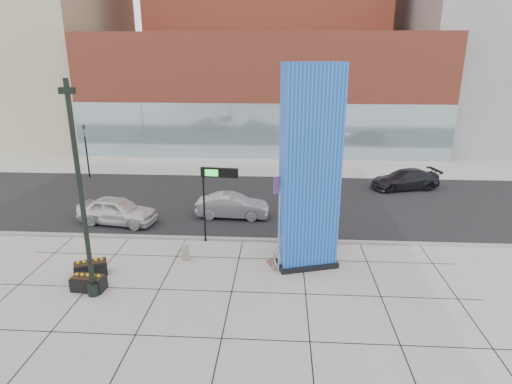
# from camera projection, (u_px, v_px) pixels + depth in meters

# --- Properties ---
(ground) EXTENTS (160.00, 160.00, 0.00)m
(ground) POSITION_uv_depth(u_px,v_px,m) (211.00, 279.00, 18.42)
(ground) COLOR #9E9991
(ground) RESTS_ON ground
(street_asphalt) EXTENTS (80.00, 12.00, 0.02)m
(street_asphalt) POSITION_uv_depth(u_px,v_px,m) (236.00, 202.00, 27.90)
(street_asphalt) COLOR black
(street_asphalt) RESTS_ON ground
(curb_edge) EXTENTS (80.00, 0.30, 0.12)m
(curb_edge) POSITION_uv_depth(u_px,v_px,m) (224.00, 239.00, 22.20)
(curb_edge) COLOR gray
(curb_edge) RESTS_ON ground
(tower_podium) EXTENTS (34.00, 10.00, 11.00)m
(tower_podium) POSITION_uv_depth(u_px,v_px,m) (263.00, 93.00, 42.27)
(tower_podium) COLOR #A74430
(tower_podium) RESTS_ON ground
(tower_glass_front) EXTENTS (34.00, 0.60, 5.00)m
(tower_glass_front) POSITION_uv_depth(u_px,v_px,m) (261.00, 131.00, 38.64)
(tower_glass_front) COLOR #8CA5B2
(tower_glass_front) RESTS_ON ground
(building_grey_parking) EXTENTS (20.00, 18.00, 18.00)m
(building_grey_parking) POSITION_uv_depth(u_px,v_px,m) (505.00, 55.00, 44.47)
(building_grey_parking) COLOR slate
(building_grey_parking) RESTS_ON ground
(blue_pylon) EXTENTS (2.91, 1.90, 8.94)m
(blue_pylon) POSITION_uv_depth(u_px,v_px,m) (310.00, 175.00, 18.21)
(blue_pylon) COLOR #0C4EB6
(blue_pylon) RESTS_ON ground
(lamp_post) EXTENTS (0.54, 0.47, 8.46)m
(lamp_post) POSITION_uv_depth(u_px,v_px,m) (84.00, 214.00, 16.14)
(lamp_post) COLOR black
(lamp_post) RESTS_ON ground
(public_art_sculpture) EXTENTS (2.37, 1.77, 4.83)m
(public_art_sculpture) POSITION_uv_depth(u_px,v_px,m) (292.00, 238.00, 19.36)
(public_art_sculpture) COLOR silver
(public_art_sculpture) RESTS_ON ground
(concrete_bollard) EXTENTS (0.38, 0.38, 0.74)m
(concrete_bollard) POSITION_uv_depth(u_px,v_px,m) (185.00, 252.00, 20.04)
(concrete_bollard) COLOR gray
(concrete_bollard) RESTS_ON ground
(overhead_street_sign) EXTENTS (1.86, 0.35, 3.95)m
(overhead_street_sign) POSITION_uv_depth(u_px,v_px,m) (217.00, 179.00, 20.98)
(overhead_street_sign) COLOR black
(overhead_street_sign) RESTS_ON ground
(round_planter_east) EXTENTS (1.06, 1.06, 2.66)m
(round_planter_east) POSITION_uv_depth(u_px,v_px,m) (314.00, 222.00, 21.18)
(round_planter_east) COLOR #8CBBBD
(round_planter_east) RESTS_ON ground
(round_planter_mid) EXTENTS (0.89, 0.89, 2.23)m
(round_planter_mid) POSITION_uv_depth(u_px,v_px,m) (323.00, 226.00, 21.21)
(round_planter_mid) COLOR #8CBBBD
(round_planter_mid) RESTS_ON ground
(round_planter_west) EXTENTS (1.05, 1.05, 2.63)m
(round_planter_west) POSITION_uv_depth(u_px,v_px,m) (298.00, 225.00, 20.96)
(round_planter_west) COLOR #8CBBBD
(round_planter_west) RESTS_ON ground
(box_planter_north) EXTENTS (1.51, 1.18, 0.74)m
(box_planter_north) POSITION_uv_depth(u_px,v_px,m) (91.00, 268.00, 18.64)
(box_planter_north) COLOR black
(box_planter_north) RESTS_ON ground
(box_planter_south) EXTENTS (1.39, 0.79, 0.73)m
(box_planter_south) POSITION_uv_depth(u_px,v_px,m) (89.00, 282.00, 17.46)
(box_planter_south) COLOR black
(box_planter_south) RESTS_ON ground
(car_white_west) EXTENTS (4.71, 2.52, 1.52)m
(car_white_west) POSITION_uv_depth(u_px,v_px,m) (117.00, 211.00, 24.15)
(car_white_west) COLOR silver
(car_white_west) RESTS_ON ground
(car_silver_mid) EXTENTS (4.23, 1.61, 1.38)m
(car_silver_mid) POSITION_uv_depth(u_px,v_px,m) (233.00, 206.00, 25.09)
(car_silver_mid) COLOR #929498
(car_silver_mid) RESTS_ON ground
(car_dark_east) EXTENTS (5.12, 3.05, 1.39)m
(car_dark_east) POSITION_uv_depth(u_px,v_px,m) (405.00, 180.00, 30.32)
(car_dark_east) COLOR black
(car_dark_east) RESTS_ON ground
(traffic_signal) EXTENTS (0.15, 0.18, 4.10)m
(traffic_signal) POSITION_uv_depth(u_px,v_px,m) (86.00, 148.00, 32.63)
(traffic_signal) COLOR black
(traffic_signal) RESTS_ON ground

